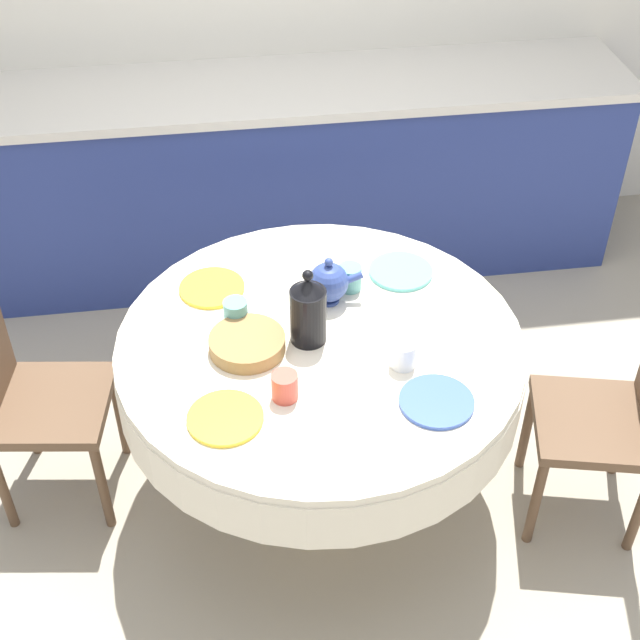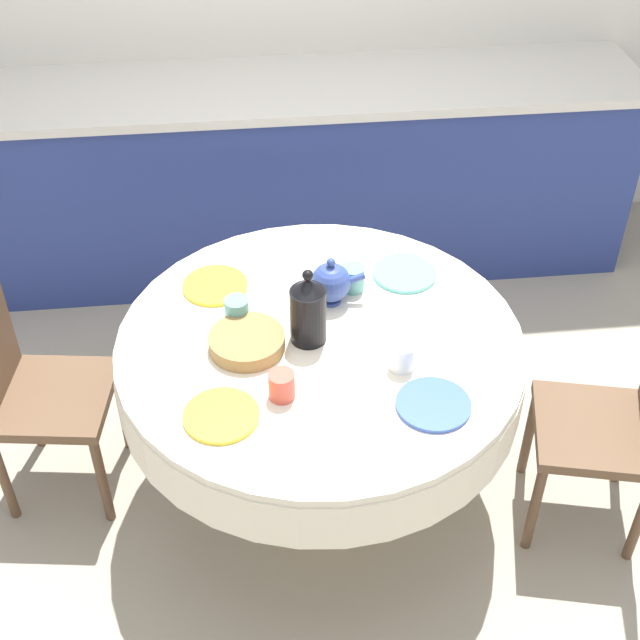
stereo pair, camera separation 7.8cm
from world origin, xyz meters
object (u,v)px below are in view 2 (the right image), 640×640
at_px(chair_left, 621,418).
at_px(chair_right, 29,384).
at_px(teapot, 331,282).
at_px(coffee_carafe, 308,310).

distance_m(chair_left, chair_right, 2.03).
height_order(chair_right, teapot, teapot).
xyz_separation_m(coffee_carafe, teapot, (0.10, 0.19, -0.04)).
bearing_deg(chair_right, teapot, 100.79).
distance_m(chair_right, coffee_carafe, 1.04).
height_order(chair_left, coffee_carafe, coffee_carafe).
distance_m(coffee_carafe, teapot, 0.21).
bearing_deg(chair_left, chair_right, 92.78).
bearing_deg(teapot, chair_right, -177.16).
bearing_deg(coffee_carafe, teapot, 62.95).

